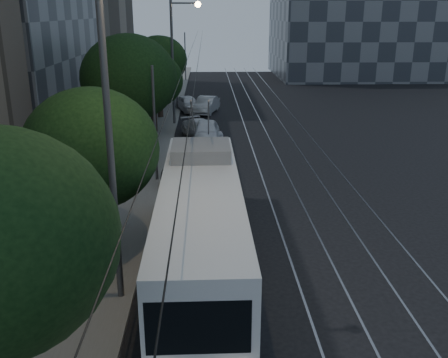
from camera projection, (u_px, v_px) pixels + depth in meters
name	position (u px, v px, depth m)	size (l,w,h in m)	color
ground	(287.00, 276.00, 16.84)	(120.00, 120.00, 0.00)	black
sidewalk	(139.00, 136.00, 35.51)	(5.00, 90.00, 0.15)	gray
tram_rails	(279.00, 135.00, 35.86)	(4.52, 90.00, 0.02)	gray
overhead_wires	(173.00, 88.00, 34.51)	(2.23, 90.00, 6.00)	black
trolleybus	(201.00, 224.00, 16.66)	(2.79, 12.64, 5.63)	silver
pickup_silver	(197.00, 165.00, 26.45)	(2.51, 5.45, 1.51)	#919497
car_white_a	(206.00, 132.00, 33.73)	(1.78, 4.42, 1.51)	silver
car_white_b	(202.00, 129.00, 35.01)	(1.74, 4.27, 1.24)	silver
car_white_c	(206.00, 105.00, 43.60)	(1.49, 4.27, 1.41)	#B5B6BA
car_white_d	(188.00, 104.00, 44.42)	(1.61, 3.99, 1.36)	white
tree_1	(92.00, 149.00, 16.53)	(4.51, 4.51, 6.20)	#2E1F19
tree_2	(129.00, 78.00, 27.90)	(5.39, 5.39, 7.38)	#2E1F19
tree_3	(152.00, 80.00, 35.37)	(4.37, 4.37, 5.82)	#2E1F19
tree_4	(158.00, 62.00, 40.11)	(4.50, 4.50, 6.70)	#2E1F19
tree_5	(161.00, 60.00, 46.37)	(4.94, 4.94, 6.40)	#2E1F19
streetlamp_near	(121.00, 79.00, 13.33)	(2.71, 0.44, 11.37)	#535255
streetlamp_far	(178.00, 50.00, 37.38)	(2.30, 0.44, 9.44)	#535255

